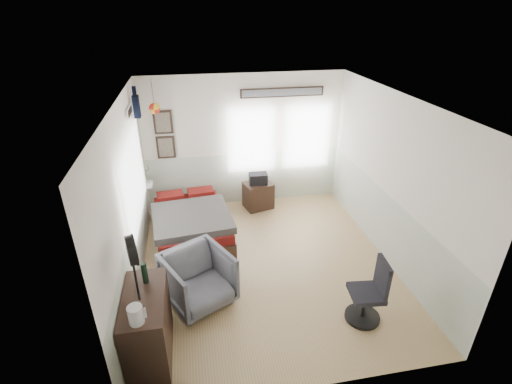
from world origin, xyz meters
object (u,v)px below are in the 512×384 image
(nightstand, at_px, (258,195))
(task_chair, at_px, (369,296))
(dresser, at_px, (148,326))
(bed, at_px, (191,224))
(armchair, at_px, (198,279))

(nightstand, distance_m, task_chair, 3.43)
(dresser, bearing_deg, bed, 77.20)
(armchair, xyz_separation_m, task_chair, (2.22, -0.75, -0.01))
(dresser, xyz_separation_m, task_chair, (2.84, 0.06, -0.07))
(task_chair, bearing_deg, dresser, -173.32)
(bed, relative_size, dresser, 1.92)
(nightstand, bearing_deg, bed, -162.32)
(nightstand, xyz_separation_m, task_chair, (0.88, -3.32, 0.11))
(bed, relative_size, armchair, 2.21)
(nightstand, bearing_deg, armchair, -132.24)
(dresser, bearing_deg, armchair, 52.14)
(bed, distance_m, task_chair, 3.33)
(bed, xyz_separation_m, armchair, (0.06, -1.68, 0.12))
(dresser, distance_m, task_chair, 2.84)
(dresser, xyz_separation_m, nightstand, (1.97, 3.37, -0.17))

